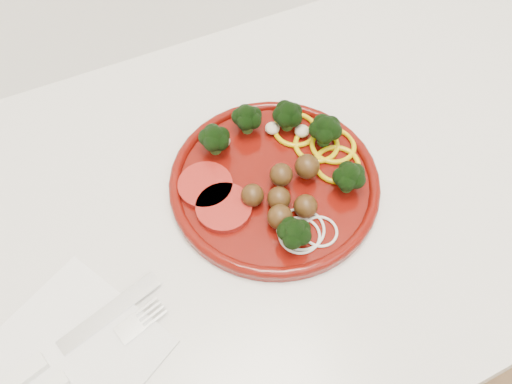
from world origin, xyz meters
name	(u,v)px	position (x,y,z in m)	size (l,w,h in m)	color
counter	(324,283)	(0.00, 1.70, 0.45)	(2.40, 0.60, 0.90)	silver
plate	(277,176)	(-0.13, 1.70, 0.92)	(0.26, 0.26, 0.05)	#510A06
napkin	(69,357)	(-0.42, 1.60, 0.90)	(0.16, 0.16, 0.00)	white
knife	(39,364)	(-0.44, 1.61, 0.91)	(0.22, 0.08, 0.01)	silver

